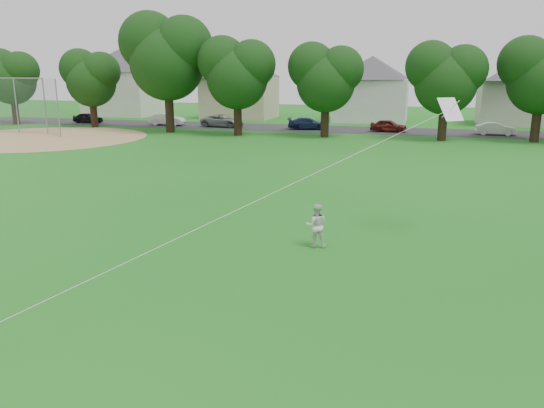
# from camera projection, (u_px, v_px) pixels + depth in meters

# --- Properties ---
(ground) EXTENTS (160.00, 160.00, 0.00)m
(ground) POSITION_uv_depth(u_px,v_px,m) (162.00, 307.00, 13.15)
(ground) COLOR #166017
(ground) RESTS_ON ground
(street) EXTENTS (90.00, 7.00, 0.01)m
(street) POSITION_uv_depth(u_px,v_px,m) (360.00, 130.00, 52.34)
(street) COLOR #2D2D30
(street) RESTS_ON ground
(dirt_infield) EXTENTS (18.00, 18.00, 0.02)m
(dirt_infield) POSITION_uv_depth(u_px,v_px,m) (41.00, 138.00, 46.14)
(dirt_infield) COLOR #9E7F51
(dirt_infield) RESTS_ON ground
(older_boy) EXTENTS (0.83, 0.72, 1.47)m
(older_boy) POSITION_uv_depth(u_px,v_px,m) (316.00, 226.00, 17.45)
(older_boy) COLOR silver
(older_boy) RESTS_ON ground
(kite) EXTENTS (5.08, 6.15, 14.95)m
(kite) POSITION_uv_depth(u_px,v_px,m) (275.00, 192.00, 14.07)
(kite) COLOR white
(kite) RESTS_ON ground
(baseball_backstop) EXTENTS (11.48, 2.67, 5.03)m
(baseball_backstop) POSITION_uv_depth(u_px,v_px,m) (12.00, 106.00, 48.50)
(baseball_backstop) COLOR gray
(baseball_backstop) RESTS_ON ground
(tree_row) EXTENTS (81.54, 8.53, 11.35)m
(tree_row) POSITION_uv_depth(u_px,v_px,m) (384.00, 64.00, 44.41)
(tree_row) COLOR black
(tree_row) RESTS_ON ground
(parked_cars) EXTENTS (62.70, 2.44, 1.26)m
(parked_cars) POSITION_uv_depth(u_px,v_px,m) (361.00, 125.00, 51.20)
(parked_cars) COLOR black
(parked_cars) RESTS_ON ground
(house_row) EXTENTS (77.25, 14.07, 10.37)m
(house_row) POSITION_uv_depth(u_px,v_px,m) (381.00, 78.00, 60.21)
(house_row) COLOR silver
(house_row) RESTS_ON ground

